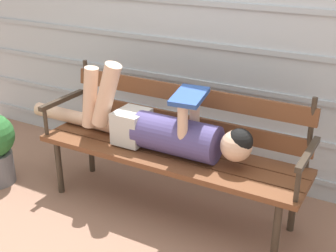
% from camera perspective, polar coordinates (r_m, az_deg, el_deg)
% --- Properties ---
extents(ground_plane, '(12.00, 12.00, 0.00)m').
position_cam_1_polar(ground_plane, '(3.06, -0.99, -11.46)').
color(ground_plane, '#936B56').
extents(house_siding, '(4.72, 0.08, 2.30)m').
position_cam_1_polar(house_siding, '(3.25, 5.88, 12.69)').
color(house_siding, '#B2BCC6').
rests_on(house_siding, ground).
extents(park_bench, '(1.80, 0.48, 0.89)m').
position_cam_1_polar(park_bench, '(2.95, 0.66, -1.91)').
color(park_bench, brown).
rests_on(park_bench, ground).
extents(reclining_person, '(1.74, 0.27, 0.56)m').
position_cam_1_polar(reclining_person, '(2.88, -1.38, -0.20)').
color(reclining_person, '#514784').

